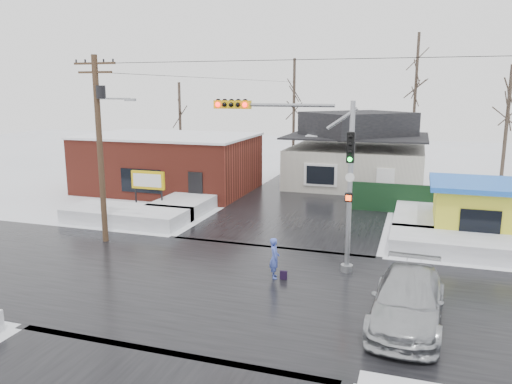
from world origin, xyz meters
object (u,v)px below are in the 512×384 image
(traffic_signal, at_px, (312,162))
(marquee_sign, at_px, (148,181))
(kiosk, at_px, (476,209))
(car, at_px, (408,301))
(pedestrian, at_px, (274,258))
(utility_pole, at_px, (101,139))

(traffic_signal, relative_size, marquee_sign, 2.75)
(kiosk, bearing_deg, car, -105.17)
(traffic_signal, distance_m, car, 6.86)
(kiosk, xyz_separation_m, pedestrian, (-8.16, -8.61, -0.64))
(kiosk, distance_m, car, 11.50)
(traffic_signal, distance_m, pedestrian, 4.18)
(kiosk, bearing_deg, pedestrian, -133.47)
(car, bearing_deg, pedestrian, 157.41)
(marquee_sign, relative_size, car, 0.47)
(marquee_sign, distance_m, car, 18.80)
(traffic_signal, relative_size, pedestrian, 4.24)
(utility_pole, distance_m, marquee_sign, 6.87)
(utility_pole, distance_m, kiosk, 18.95)
(marquee_sign, distance_m, pedestrian, 13.18)
(marquee_sign, height_order, kiosk, kiosk)
(traffic_signal, relative_size, kiosk, 1.52)
(utility_pole, distance_m, pedestrian, 10.43)
(pedestrian, bearing_deg, traffic_signal, -56.24)
(traffic_signal, xyz_separation_m, pedestrian, (-1.09, -1.58, -3.71))
(utility_pole, distance_m, car, 15.74)
(car, bearing_deg, kiosk, 77.88)
(utility_pole, bearing_deg, kiosk, 20.44)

